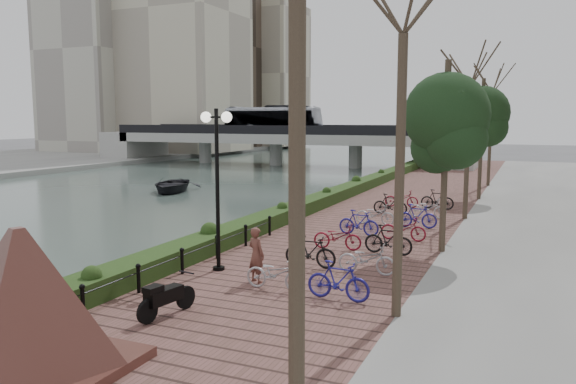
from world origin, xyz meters
The scene contains 14 objects.
ground centered at (0.00, 0.00, 0.00)m, with size 220.00×220.00×0.00m, color #59595B.
river_water centered at (-15.00, 25.00, 0.01)m, with size 30.00×130.00×0.02m, color #42534A.
promenade centered at (4.00, 17.50, 0.25)m, with size 8.00×75.00×0.50m, color brown.
hedge centered at (0.60, 20.00, 0.80)m, with size 1.10×56.00×0.60m, color #1F3714.
chain_fence centered at (1.40, 2.00, 0.85)m, with size 0.10×14.10×0.70m.
granite_monument centered at (2.64, -3.70, 1.86)m, with size 4.83×4.83×2.68m.
lamppost centered at (2.16, 3.80, 4.00)m, with size 1.02×0.32×4.85m.
motorcycle centered at (3.13, -0.15, 0.97)m, with size 0.47×1.50×0.94m, color black, non-canonical shape.
pedestrian centered at (3.79, 3.12, 1.28)m, with size 0.57×0.37×1.56m, color brown.
bicycle_parking centered at (5.49, 10.34, 0.97)m, with size 2.40×17.32×1.00m.
street_trees centered at (8.00, 12.68, 3.69)m, with size 3.20×37.12×6.80m.
bridge centered at (-15.08, 45.00, 3.37)m, with size 36.00×10.77×6.50m.
boat centered at (-12.16, 21.62, 0.52)m, with size 3.43×4.81×1.00m, color black.
far_buildings centered at (-41.66, 65.91, 16.12)m, with size 35.00×38.00×38.00m.
Camera 1 is at (10.73, -10.53, 5.04)m, focal length 35.00 mm.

